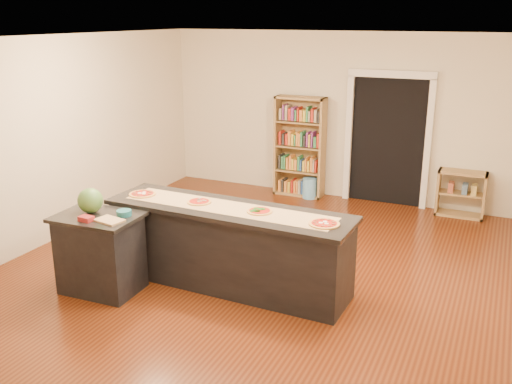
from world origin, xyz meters
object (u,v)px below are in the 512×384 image
at_px(side_counter, 100,253).
at_px(watermelon, 90,201).
at_px(kitchen_island, 229,247).
at_px(low_shelf, 461,194).
at_px(waste_bin, 310,188).
at_px(bookshelf, 300,147).

bearing_deg(side_counter, watermelon, 156.36).
xyz_separation_m(kitchen_island, low_shelf, (2.23, 3.65, -0.12)).
height_order(waste_bin, watermelon, watermelon).
distance_m(low_shelf, waste_bin, 2.47).
bearing_deg(waste_bin, bookshelf, 155.93).
height_order(bookshelf, watermelon, bookshelf).
bearing_deg(watermelon, kitchen_island, 25.46).
distance_m(side_counter, waste_bin, 4.39).
bearing_deg(bookshelf, low_shelf, -0.06).
bearing_deg(kitchen_island, watermelon, -152.77).
bearing_deg(low_shelf, waste_bin, -177.56).
height_order(kitchen_island, waste_bin, kitchen_island).
relative_size(bookshelf, watermelon, 6.11).
height_order(low_shelf, waste_bin, low_shelf).
bearing_deg(watermelon, waste_bin, 74.55).
distance_m(bookshelf, low_shelf, 2.75).
distance_m(side_counter, watermelon, 0.61).
xyz_separation_m(bookshelf, waste_bin, (0.24, -0.11, -0.69)).
relative_size(waste_bin, watermelon, 1.25).
distance_m(waste_bin, watermelon, 4.46).
bearing_deg(low_shelf, side_counter, -128.75).
bearing_deg(bookshelf, kitchen_island, -82.67).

